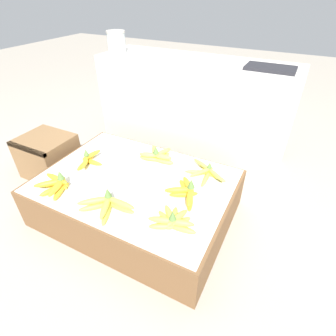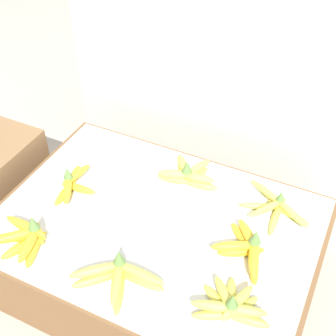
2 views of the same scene
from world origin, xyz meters
name	(u,v)px [view 2 (image 2 of 2)]	position (x,y,z in m)	size (l,w,h in m)	color
ground_plane	(157,270)	(0.00, 0.00, 0.00)	(10.00, 10.00, 0.00)	#A89E8E
display_platform	(156,248)	(0.00, 0.00, 0.13)	(1.04, 0.74, 0.25)	brown
back_vendor_table	(242,83)	(0.02, 0.76, 0.36)	(1.33, 0.42, 0.72)	beige
banana_bunch_front_left	(26,237)	(-0.32, -0.25, 0.28)	(0.18, 0.17, 0.11)	gold
banana_bunch_front_midleft	(118,277)	(0.01, -0.25, 0.28)	(0.26, 0.17, 0.11)	gold
banana_bunch_front_midright	(230,306)	(0.33, -0.20, 0.28)	(0.21, 0.18, 0.10)	gold
banana_bunch_middle_left	(72,184)	(-0.33, 0.01, 0.28)	(0.15, 0.21, 0.10)	gold
banana_bunch_middle_midright	(247,248)	(0.30, 0.00, 0.28)	(0.18, 0.21, 0.11)	gold
banana_bunch_back_midleft	(188,174)	(0.01, 0.23, 0.28)	(0.22, 0.16, 0.11)	#DBCC4C
banana_bunch_back_midright	(275,206)	(0.33, 0.22, 0.27)	(0.25, 0.22, 0.08)	#DBCC4C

